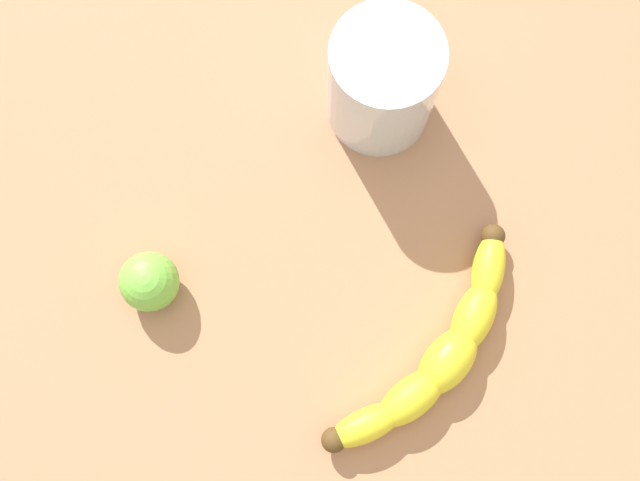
% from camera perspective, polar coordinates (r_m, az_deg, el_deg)
% --- Properties ---
extents(wooden_tabletop, '(1.20, 1.20, 0.03)m').
position_cam_1_polar(wooden_tabletop, '(0.72, 4.06, -7.73)').
color(wooden_tabletop, '#AE7853').
rests_on(wooden_tabletop, ground).
extents(banana, '(0.24, 0.08, 0.04)m').
position_cam_1_polar(banana, '(0.69, 8.40, -7.94)').
color(banana, yellow).
rests_on(banana, wooden_tabletop).
extents(smoothie_glass, '(0.10, 0.10, 0.12)m').
position_cam_1_polar(smoothie_glass, '(0.71, 4.44, 10.97)').
color(smoothie_glass, silver).
rests_on(smoothie_glass, wooden_tabletop).
extents(lime_fruit, '(0.05, 0.05, 0.05)m').
position_cam_1_polar(lime_fruit, '(0.70, -12.00, -2.86)').
color(lime_fruit, '#75C142').
rests_on(lime_fruit, wooden_tabletop).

